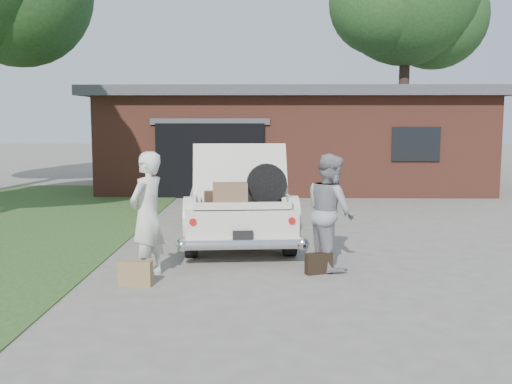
{
  "coord_description": "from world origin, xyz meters",
  "views": [
    {
      "loc": [
        0.21,
        -9.54,
        2.36
      ],
      "look_at": [
        0.0,
        0.6,
        1.1
      ],
      "focal_mm": 42.0,
      "sensor_mm": 36.0,
      "label": 1
    }
  ],
  "objects": [
    {
      "name": "house",
      "position": [
        0.98,
        11.47,
        1.67
      ],
      "size": [
        12.8,
        7.8,
        3.3
      ],
      "color": "brown",
      "rests_on": "ground"
    },
    {
      "name": "tree_right",
      "position": [
        6.08,
        16.45,
        7.24
      ],
      "size": [
        6.96,
        6.05,
        10.59
      ],
      "color": "#38281E",
      "rests_on": "ground"
    },
    {
      "name": "woman_left",
      "position": [
        -1.58,
        -0.86,
        0.94
      ],
      "size": [
        0.69,
        0.81,
        1.87
      ],
      "primitive_type": "imported",
      "rotation": [
        0.0,
        0.0,
        -2.0
      ],
      "color": "silver",
      "rests_on": "ground"
    },
    {
      "name": "suitcase_left",
      "position": [
        -1.66,
        -1.36,
        0.18
      ],
      "size": [
        0.48,
        0.19,
        0.36
      ],
      "primitive_type": "cube",
      "rotation": [
        0.0,
        0.0,
        -0.09
      ],
      "color": "#95774B",
      "rests_on": "ground"
    },
    {
      "name": "woman_right",
      "position": [
        1.18,
        -0.29,
        0.91
      ],
      "size": [
        0.95,
        1.06,
        1.82
      ],
      "primitive_type": "imported",
      "rotation": [
        0.0,
        0.0,
        1.92
      ],
      "color": "gray",
      "rests_on": "ground"
    },
    {
      "name": "sedan",
      "position": [
        -0.4,
        2.06,
        0.72
      ],
      "size": [
        2.31,
        5.04,
        1.92
      ],
      "rotation": [
        0.0,
        0.0,
        0.09
      ],
      "color": "beige",
      "rests_on": "ground"
    },
    {
      "name": "ground",
      "position": [
        0.0,
        0.0,
        0.0
      ],
      "size": [
        90.0,
        90.0,
        0.0
      ],
      "primitive_type": "plane",
      "color": "gray",
      "rests_on": "ground"
    },
    {
      "name": "suitcase_right",
      "position": [
        0.98,
        -0.63,
        0.16
      ],
      "size": [
        0.44,
        0.27,
        0.32
      ],
      "primitive_type": "cube",
      "rotation": [
        0.0,
        0.0,
        0.36
      ],
      "color": "black",
      "rests_on": "ground"
    },
    {
      "name": "grass_strip",
      "position": [
        -5.5,
        3.0,
        0.01
      ],
      "size": [
        6.0,
        16.0,
        0.02
      ],
      "primitive_type": "cube",
      "color": "#2D4C1E",
      "rests_on": "ground"
    }
  ]
}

